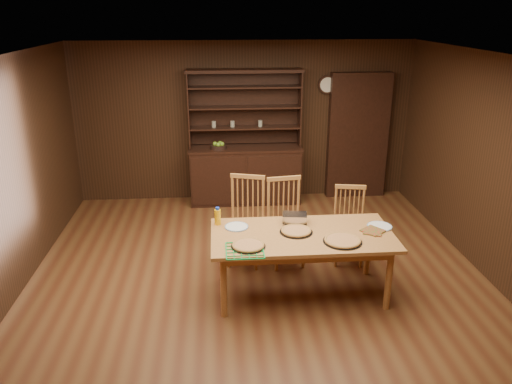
{
  "coord_description": "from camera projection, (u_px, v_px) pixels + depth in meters",
  "views": [
    {
      "loc": [
        -0.45,
        -5.1,
        3.08
      ],
      "look_at": [
        -0.01,
        0.4,
        1.03
      ],
      "focal_mm": 35.0,
      "sensor_mm": 36.0,
      "label": 1
    }
  ],
  "objects": [
    {
      "name": "pizza_left",
      "position": [
        248.0,
        245.0,
        5.15
      ],
      "size": [
        0.36,
        0.36,
        0.04
      ],
      "color": "black",
      "rests_on": "dining_table"
    },
    {
      "name": "chair_right",
      "position": [
        349.0,
        222.0,
        6.31
      ],
      "size": [
        0.47,
        0.45,
        0.99
      ],
      "rotation": [
        0.0,
        0.0,
        -0.17
      ],
      "color": "#C47D43",
      "rests_on": "floor"
    },
    {
      "name": "floor",
      "position": [
        260.0,
        286.0,
        5.87
      ],
      "size": [
        6.0,
        6.0,
        0.0
      ],
      "primitive_type": "plane",
      "color": "brown",
      "rests_on": "ground"
    },
    {
      "name": "doorway",
      "position": [
        358.0,
        136.0,
        8.36
      ],
      "size": [
        1.0,
        0.18,
        2.1
      ],
      "primitive_type": "cube",
      "color": "black",
      "rests_on": "floor"
    },
    {
      "name": "foil_dish",
      "position": [
        295.0,
        218.0,
        5.72
      ],
      "size": [
        0.3,
        0.23,
        0.11
      ],
      "primitive_type": "cube",
      "rotation": [
        0.0,
        0.0,
        -0.14
      ],
      "color": "white",
      "rests_on": "dining_table"
    },
    {
      "name": "chair_center",
      "position": [
        285.0,
        218.0,
        6.26
      ],
      "size": [
        0.51,
        0.49,
        1.11
      ],
      "rotation": [
        0.0,
        0.0,
        0.14
      ],
      "color": "#C47D43",
      "rests_on": "floor"
    },
    {
      "name": "pizza_center",
      "position": [
        296.0,
        231.0,
        5.49
      ],
      "size": [
        0.36,
        0.36,
        0.04
      ],
      "color": "black",
      "rests_on": "dining_table"
    },
    {
      "name": "chair_left",
      "position": [
        246.0,
        217.0,
        6.28
      ],
      "size": [
        0.57,
        0.55,
        1.13
      ],
      "rotation": [
        0.0,
        0.0,
        -0.28
      ],
      "color": "#C47D43",
      "rests_on": "floor"
    },
    {
      "name": "room_shell",
      "position": [
        260.0,
        157.0,
        5.32
      ],
      "size": [
        6.0,
        6.0,
        6.0
      ],
      "color": "silver",
      "rests_on": "floor"
    },
    {
      "name": "wall_clock",
      "position": [
        327.0,
        85.0,
        8.07
      ],
      "size": [
        0.3,
        0.05,
        0.3
      ],
      "color": "black",
      "rests_on": "room_shell"
    },
    {
      "name": "cooling_rack",
      "position": [
        245.0,
        250.0,
        5.07
      ],
      "size": [
        0.48,
        0.48,
        0.02
      ],
      "primitive_type": null,
      "rotation": [
        0.0,
        0.0,
        -0.36
      ],
      "color": "#0CA543",
      "rests_on": "dining_table"
    },
    {
      "name": "pot_holder_a",
      "position": [
        373.0,
        231.0,
        5.51
      ],
      "size": [
        0.3,
        0.3,
        0.02
      ],
      "primitive_type": "cube",
      "rotation": [
        0.0,
        0.0,
        0.66
      ],
      "color": "red",
      "rests_on": "dining_table"
    },
    {
      "name": "plate_left",
      "position": [
        237.0,
        227.0,
        5.61
      ],
      "size": [
        0.27,
        0.27,
        0.02
      ],
      "color": "white",
      "rests_on": "dining_table"
    },
    {
      "name": "pizza_right",
      "position": [
        343.0,
        240.0,
        5.26
      ],
      "size": [
        0.41,
        0.41,
        0.04
      ],
      "color": "black",
      "rests_on": "dining_table"
    },
    {
      "name": "dining_table",
      "position": [
        302.0,
        240.0,
        5.48
      ],
      "size": [
        2.0,
        1.0,
        0.75
      ],
      "color": "#C68045",
      "rests_on": "floor"
    },
    {
      "name": "pot_holder_b",
      "position": [
        373.0,
        232.0,
        5.49
      ],
      "size": [
        0.26,
        0.26,
        0.01
      ],
      "primitive_type": "cube",
      "rotation": [
        0.0,
        0.0,
        -0.47
      ],
      "color": "red",
      "rests_on": "dining_table"
    },
    {
      "name": "plate_right",
      "position": [
        379.0,
        226.0,
        5.62
      ],
      "size": [
        0.28,
        0.28,
        0.02
      ],
      "color": "white",
      "rests_on": "dining_table"
    },
    {
      "name": "fruit_bowl",
      "position": [
        218.0,
        146.0,
        8.0
      ],
      "size": [
        0.26,
        0.26,
        0.12
      ],
      "color": "black",
      "rests_on": "china_hutch"
    },
    {
      "name": "china_hutch",
      "position": [
        245.0,
        167.0,
        8.24
      ],
      "size": [
        1.84,
        0.52,
        2.17
      ],
      "color": "black",
      "rests_on": "floor"
    },
    {
      "name": "juice_bottle",
      "position": [
        218.0,
        217.0,
        5.66
      ],
      "size": [
        0.07,
        0.07,
        0.21
      ],
      "color": "#F5B00C",
      "rests_on": "dining_table"
    }
  ]
}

